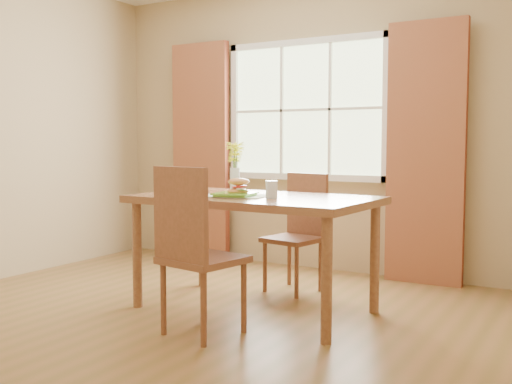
{
  "coord_description": "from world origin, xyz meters",
  "views": [
    {
      "loc": [
        2.43,
        -3.27,
        1.19
      ],
      "look_at": [
        0.36,
        0.3,
        0.85
      ],
      "focal_mm": 42.0,
      "sensor_mm": 36.0,
      "label": 1
    }
  ],
  "objects": [
    {
      "name": "dining_table",
      "position": [
        0.32,
        0.35,
        0.73
      ],
      "size": [
        1.71,
        1.01,
        0.82
      ],
      "rotation": [
        0.0,
        0.0,
        -0.04
      ],
      "color": "brown",
      "rests_on": "room"
    },
    {
      "name": "chair_near",
      "position": [
        0.3,
        -0.36,
        0.57
      ],
      "size": [
        0.51,
        0.51,
        1.05
      ],
      "rotation": [
        0.0,
        0.0,
        -0.18
      ],
      "color": "brown",
      "rests_on": "room"
    },
    {
      "name": "placemat",
      "position": [
        0.21,
        0.27,
        0.82
      ],
      "size": [
        0.49,
        0.39,
        0.01
      ],
      "primitive_type": "cube",
      "rotation": [
        0.0,
        0.0,
        0.14
      ],
      "color": "#E9F0CC",
      "rests_on": "dining_table"
    },
    {
      "name": "window",
      "position": [
        0.0,
        1.87,
        1.5
      ],
      "size": [
        1.62,
        0.06,
        1.32
      ],
      "color": "beige",
      "rests_on": "room"
    },
    {
      "name": "plate",
      "position": [
        0.24,
        0.22,
        0.83
      ],
      "size": [
        0.3,
        0.3,
        0.01
      ],
      "primitive_type": "cube",
      "rotation": [
        0.0,
        0.0,
        0.16
      ],
      "color": "#66C431",
      "rests_on": "placemat"
    },
    {
      "name": "chair_far",
      "position": [
        0.33,
        1.05,
        0.52
      ],
      "size": [
        0.46,
        0.46,
        0.94
      ],
      "rotation": [
        0.0,
        0.0,
        -0.19
      ],
      "color": "brown",
      "rests_on": "room"
    },
    {
      "name": "croissant_sandwich",
      "position": [
        0.27,
        0.23,
        0.89
      ],
      "size": [
        0.18,
        0.16,
        0.11
      ],
      "rotation": [
        0.0,
        0.0,
        0.5
      ],
      "color": "#EC9150",
      "rests_on": "plate"
    },
    {
      "name": "flower_vase",
      "position": [
        0.02,
        0.58,
        1.06
      ],
      "size": [
        0.15,
        0.15,
        0.38
      ],
      "color": "silver",
      "rests_on": "dining_table"
    },
    {
      "name": "water_glass",
      "position": [
        0.51,
        0.25,
        0.87
      ],
      "size": [
        0.08,
        0.08,
        0.12
      ],
      "color": "silver",
      "rests_on": "dining_table"
    },
    {
      "name": "curtain_right",
      "position": [
        1.15,
        1.78,
        1.1
      ],
      "size": [
        0.65,
        0.08,
        2.2
      ],
      "primitive_type": "cube",
      "color": "maroon",
      "rests_on": "room"
    },
    {
      "name": "room",
      "position": [
        0.0,
        0.0,
        1.35
      ],
      "size": [
        4.24,
        3.84,
        2.74
      ],
      "color": "brown",
      "rests_on": "ground"
    },
    {
      "name": "curtain_left",
      "position": [
        -1.15,
        1.78,
        1.1
      ],
      "size": [
        0.65,
        0.08,
        2.2
      ],
      "primitive_type": "cube",
      "color": "maroon",
      "rests_on": "room"
    }
  ]
}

